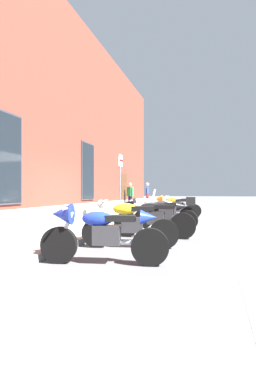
# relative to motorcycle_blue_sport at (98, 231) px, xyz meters

# --- Properties ---
(ground_plane) EXTENTS (140.00, 140.00, 0.00)m
(ground_plane) POSITION_rel_motorcycle_blue_sport_xyz_m (4.49, 1.00, -0.55)
(ground_plane) COLOR #4C4C4F
(sidewalk) EXTENTS (31.10, 2.57, 0.14)m
(sidewalk) POSITION_rel_motorcycle_blue_sport_xyz_m (4.49, 2.29, -0.48)
(sidewalk) COLOR slate
(sidewalk) RESTS_ON ground_plane
(lane_stripe) EXTENTS (31.10, 0.12, 0.01)m
(lane_stripe) POSITION_rel_motorcycle_blue_sport_xyz_m (4.49, -2.20, -0.55)
(lane_stripe) COLOR silver
(lane_stripe) RESTS_ON ground_plane
(motorcycle_blue_sport) EXTENTS (0.70, 2.10, 1.00)m
(motorcycle_blue_sport) POSITION_rel_motorcycle_blue_sport_xyz_m (0.00, 0.00, 0.00)
(motorcycle_blue_sport) COLOR black
(motorcycle_blue_sport) RESTS_ON ground_plane
(motorcycle_yellow_naked) EXTENTS (0.71, 2.04, 1.02)m
(motorcycle_yellow_naked) POSITION_rel_motorcycle_blue_sport_xyz_m (1.44, -0.08, -0.05)
(motorcycle_yellow_naked) COLOR black
(motorcycle_yellow_naked) RESTS_ON ground_plane
(motorcycle_black_sport) EXTENTS (0.62, 2.13, 1.04)m
(motorcycle_black_sport) POSITION_rel_motorcycle_blue_sport_xyz_m (2.87, -0.23, 0.02)
(motorcycle_black_sport) COLOR black
(motorcycle_black_sport) RESTS_ON ground_plane
(motorcycle_black_naked) EXTENTS (0.62, 2.07, 0.97)m
(motorcycle_black_naked) POSITION_rel_motorcycle_blue_sport_xyz_m (4.60, -0.27, -0.07)
(motorcycle_black_naked) COLOR black
(motorcycle_black_naked) RESTS_ON ground_plane
(motorcycle_silver_touring) EXTENTS (0.67, 1.98, 1.29)m
(motorcycle_silver_touring) POSITION_rel_motorcycle_blue_sport_xyz_m (6.10, -0.29, -0.01)
(motorcycle_silver_touring) COLOR black
(motorcycle_silver_touring) RESTS_ON ground_plane
(motorcycle_orange_sport) EXTENTS (0.64, 2.05, 1.07)m
(motorcycle_orange_sport) POSITION_rel_motorcycle_blue_sport_xyz_m (7.50, -0.10, 0.03)
(motorcycle_orange_sport) COLOR black
(motorcycle_orange_sport) RESTS_ON ground_plane
(motorcycle_grey_naked) EXTENTS (0.62, 2.00, 1.00)m
(motorcycle_grey_naked) POSITION_rel_motorcycle_blue_sport_xyz_m (9.03, -0.18, -0.06)
(motorcycle_grey_naked) COLOR black
(motorcycle_grey_naked) RESTS_ON ground_plane
(pedestrian_striped_shirt) EXTENTS (0.40, 0.48, 1.60)m
(pedestrian_striped_shirt) POSITION_rel_motorcycle_blue_sport_xyz_m (11.95, 3.11, 0.48)
(pedestrian_striped_shirt) COLOR #1E1E4C
(pedestrian_striped_shirt) RESTS_ON sidewalk
(pedestrian_blue_top) EXTENTS (0.65, 0.31, 1.61)m
(pedestrian_blue_top) POSITION_rel_motorcycle_blue_sport_xyz_m (12.69, 2.22, 0.49)
(pedestrian_blue_top) COLOR black
(pedestrian_blue_top) RESTS_ON sidewalk
(parking_sign) EXTENTS (0.36, 0.07, 2.50)m
(parking_sign) POSITION_rel_motorcycle_blue_sport_xyz_m (5.92, 1.66, 1.20)
(parking_sign) COLOR #4C4C51
(parking_sign) RESTS_ON sidewalk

